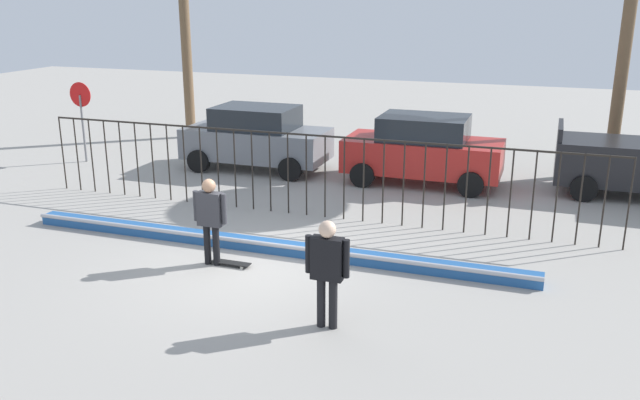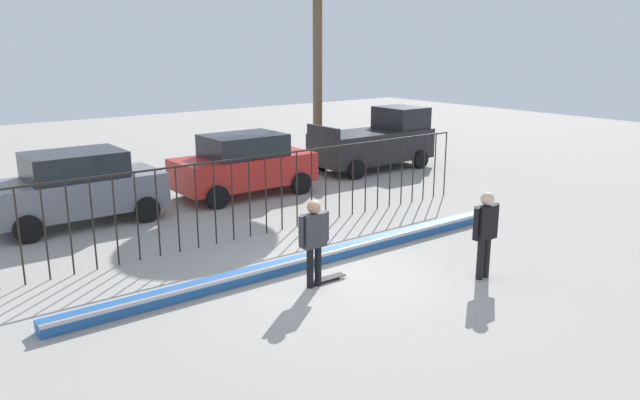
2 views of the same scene
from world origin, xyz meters
The scene contains 9 objects.
ground_plane centered at (0.00, 0.00, 0.00)m, with size 60.00×60.00×0.00m, color #9E9991.
bowl_coping_ledge centered at (0.00, 0.90, 0.12)m, with size 11.00×0.41×0.27m.
perimeter_fence centered at (0.00, 3.39, 1.20)m, with size 14.04×0.04×1.98m.
skateboarder centered at (-0.67, -0.10, 1.04)m, with size 0.70×0.26×1.74m.
skateboard centered at (-0.30, -0.05, 0.06)m, with size 0.80×0.20×0.07m.
camera_operator centered at (2.28, -1.82, 1.07)m, with size 0.72×0.27×1.78m.
parked_car_gray centered at (-2.98, 7.09, 0.97)m, with size 4.30×2.12×1.90m.
parked_car_red centered at (2.06, 7.14, 0.97)m, with size 4.30×2.12×1.90m.
stop_sign centered at (-8.47, 6.15, 1.62)m, with size 0.76×0.07×2.50m.
Camera 1 is at (5.34, -10.92, 5.06)m, focal length 37.58 mm.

